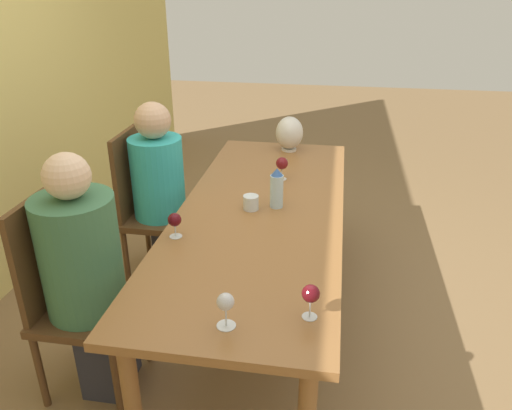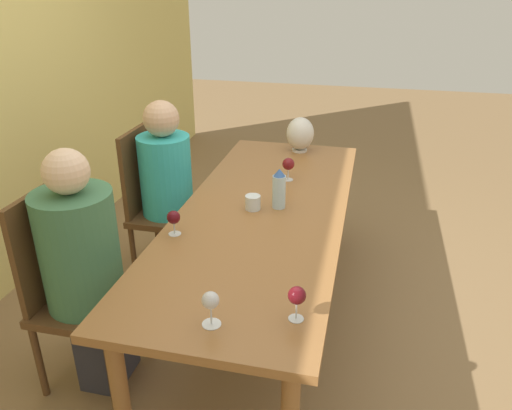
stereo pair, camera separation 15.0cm
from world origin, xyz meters
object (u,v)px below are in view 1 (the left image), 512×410
(wine_glass_1, at_px, (282,164))
(wine_glass_2, at_px, (311,294))
(wine_glass_0, at_px, (226,303))
(wine_glass_3, at_px, (175,220))
(chair_far, at_px, (149,205))
(person_far, at_px, (161,188))
(person_near, at_px, (86,273))
(water_tumbler, at_px, (251,203))
(vase, at_px, (289,133))
(water_bottle, at_px, (277,188))
(chair_near, at_px, (72,294))

(wine_glass_1, xyz_separation_m, wine_glass_2, (-1.35, -0.27, -0.00))
(wine_glass_0, distance_m, wine_glass_1, 1.45)
(wine_glass_3, distance_m, chair_far, 0.92)
(wine_glass_1, bearing_deg, person_far, 95.50)
(wine_glass_2, relative_size, chair_far, 0.14)
(wine_glass_2, bearing_deg, person_near, 76.03)
(water_tumbler, xyz_separation_m, vase, (1.02, -0.10, 0.09))
(water_bottle, distance_m, wine_glass_3, 0.61)
(water_tumbler, height_order, wine_glass_0, wine_glass_0)
(wine_glass_0, bearing_deg, water_tumbler, 4.81)
(chair_near, bearing_deg, water_tumbler, -49.90)
(wine_glass_2, relative_size, person_near, 0.11)
(wine_glass_1, xyz_separation_m, person_near, (-1.09, 0.77, -0.18))
(wine_glass_0, distance_m, wine_glass_3, 0.74)
(wine_glass_0, bearing_deg, vase, -0.45)
(wine_glass_2, bearing_deg, vase, 8.35)
(chair_near, xyz_separation_m, chair_far, (1.02, 0.00, 0.00))
(wine_glass_0, xyz_separation_m, chair_near, (0.36, 0.83, -0.31))
(person_near, xyz_separation_m, person_far, (1.02, 0.00, -0.00))
(wine_glass_1, bearing_deg, wine_glass_2, -168.82)
(person_near, distance_m, person_far, 1.02)
(water_tumbler, height_order, wine_glass_3, wine_glass_3)
(chair_near, bearing_deg, chair_far, 0.00)
(wine_glass_2, bearing_deg, chair_far, 41.54)
(wine_glass_1, bearing_deg, water_bottle, -177.25)
(person_near, bearing_deg, water_bottle, -48.96)
(wine_glass_0, height_order, chair_far, chair_far)
(vase, relative_size, wine_glass_3, 1.97)
(wine_glass_1, bearing_deg, wine_glass_3, 153.07)
(wine_glass_0, relative_size, wine_glass_2, 1.00)
(wine_glass_2, xyz_separation_m, person_near, (0.26, 1.04, -0.18))
(wine_glass_0, height_order, wine_glass_1, wine_glass_1)
(water_tumbler, xyz_separation_m, chair_near, (-0.63, 0.75, -0.25))
(person_near, bearing_deg, wine_glass_1, -35.16)
(water_bottle, distance_m, chair_far, 0.99)
(water_bottle, distance_m, person_far, 0.88)
(wine_glass_1, bearing_deg, wine_glass_0, 178.83)
(person_near, bearing_deg, water_tumbler, -46.09)
(water_tumbler, height_order, person_far, person_far)
(water_bottle, height_order, chair_far, chair_far)
(water_tumbler, relative_size, wine_glass_3, 0.67)
(person_far, bearing_deg, wine_glass_0, -151.74)
(water_tumbler, height_order, wine_glass_2, wine_glass_2)
(wine_glass_2, distance_m, person_far, 1.65)
(chair_near, height_order, person_near, person_near)
(wine_glass_1, height_order, wine_glass_3, wine_glass_1)
(vase, distance_m, wine_glass_2, 1.93)
(water_tumbler, distance_m, wine_glass_3, 0.48)
(vase, distance_m, person_far, 1.01)
(wine_glass_0, height_order, wine_glass_3, wine_glass_0)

